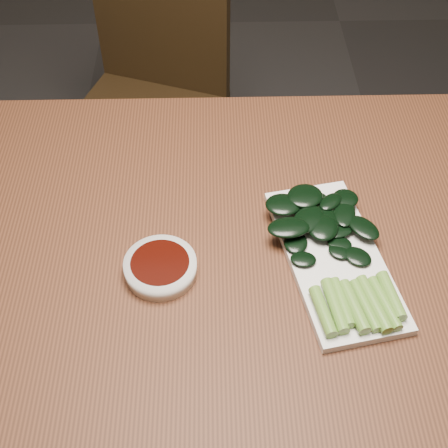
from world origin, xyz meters
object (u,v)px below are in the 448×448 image
table (245,270)px  gai_lan (328,242)px  sauce_bowl (160,267)px  chair_far (151,92)px  serving_plate (334,258)px

table → gai_lan: size_ratio=4.58×
sauce_bowl → gai_lan: size_ratio=0.37×
chair_far → sauce_bowl: bearing=-64.2°
table → chair_far: chair_far is taller
chair_far → gai_lan: bearing=-46.4°
chair_far → serving_plate: (0.36, -0.83, 0.27)m
table → chair_far: 0.84m
sauce_bowl → serving_plate: sauce_bowl is taller
table → sauce_bowl: size_ratio=12.25×
gai_lan → serving_plate: bearing=-62.0°
sauce_bowl → serving_plate: 0.28m
table → gai_lan: (0.13, -0.02, 0.10)m
sauce_bowl → gai_lan: (0.27, 0.03, 0.01)m
chair_far → sauce_bowl: chair_far is taller
sauce_bowl → serving_plate: bearing=3.8°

